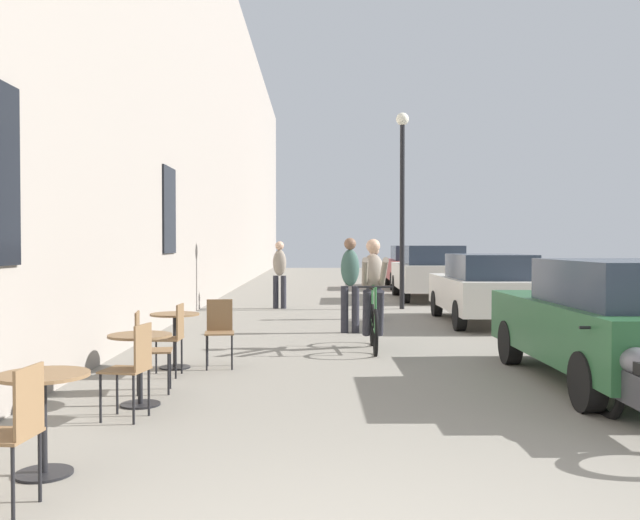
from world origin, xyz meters
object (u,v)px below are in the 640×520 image
at_px(parked_car_second, 485,287).
at_px(cafe_table_mid, 140,354).
at_px(parked_car_fourth, 413,266).
at_px(cafe_chair_far_toward_wall, 172,334).
at_px(cafe_chair_mid_toward_street, 133,364).
at_px(pedestrian_near, 350,279).
at_px(street_lamp, 402,185).
at_px(cyclist_on_bicycle, 373,297).
at_px(cafe_table_far, 175,328).
at_px(cafe_table_near, 43,401).
at_px(pedestrian_far, 280,271).
at_px(cafe_chair_near_toward_street, 13,427).
at_px(pedestrian_mid, 374,278).
at_px(cafe_chair_mid_toward_wall, 147,346).
at_px(cafe_chair_far_toward_street, 220,328).
at_px(parked_car_third, 429,271).
at_px(parked_car_nearest, 613,321).

bearing_deg(parked_car_second, cafe_table_mid, -126.22).
bearing_deg(parked_car_fourth, cafe_chair_far_toward_wall, -107.44).
bearing_deg(cafe_chair_mid_toward_street, pedestrian_near, 69.60).
xyz_separation_m(cafe_table_mid, street_lamp, (3.94, 10.33, 2.59)).
relative_size(cafe_table_mid, cyclist_on_bicycle, 0.41).
distance_m(cafe_table_far, street_lamp, 9.51).
xyz_separation_m(cafe_table_near, cafe_table_far, (0.07, 4.21, 0.00)).
height_order(pedestrian_near, pedestrian_far, pedestrian_near).
xyz_separation_m(cafe_table_near, cafe_chair_mid_toward_street, (0.22, 1.54, -0.00)).
bearing_deg(cafe_chair_mid_toward_street, cyclist_on_bicycle, 59.02).
relative_size(cafe_table_far, pedestrian_near, 0.41).
relative_size(cafe_table_near, cafe_chair_near_toward_street, 0.81).
distance_m(parked_car_second, parked_car_fourth, 11.55).
xyz_separation_m(pedestrian_mid, street_lamp, (0.90, 2.32, 2.21)).
bearing_deg(parked_car_fourth, pedestrian_far, -118.76).
relative_size(cafe_chair_mid_toward_wall, parked_car_fourth, 0.20).
xyz_separation_m(cafe_chair_far_toward_street, pedestrian_far, (0.37, 8.29, 0.44)).
distance_m(cafe_chair_mid_toward_wall, street_lamp, 10.84).
bearing_deg(parked_car_third, cafe_table_far, -114.86).
xyz_separation_m(cafe_table_mid, parked_car_fourth, (5.39, 18.71, 0.29)).
bearing_deg(pedestrian_near, pedestrian_mid, 74.64).
xyz_separation_m(cafe_chair_near_toward_street, pedestrian_far, (0.94, 13.24, 0.44)).
height_order(cafe_table_mid, cafe_table_far, same).
xyz_separation_m(cafe_chair_mid_toward_wall, pedestrian_far, (0.94, 9.87, 0.44)).
distance_m(cyclist_on_bicycle, parked_car_nearest, 3.79).
xyz_separation_m(cafe_table_near, cafe_table_mid, (0.15, 2.11, 0.00)).
relative_size(cafe_chair_mid_toward_street, pedestrian_near, 0.51).
distance_m(pedestrian_mid, street_lamp, 3.33).
xyz_separation_m(cafe_chair_far_toward_wall, parked_car_third, (5.12, 11.77, 0.30)).
bearing_deg(cafe_chair_far_toward_street, cafe_table_near, -98.61).
relative_size(pedestrian_far, parked_car_third, 0.38).
height_order(cafe_table_mid, parked_car_fourth, parked_car_fourth).
distance_m(cafe_chair_mid_toward_wall, parked_car_nearest, 5.27).
bearing_deg(cafe_table_far, cafe_chair_mid_toward_wall, -89.93).
bearing_deg(pedestrian_mid, parked_car_second, -20.85).
height_order(cyclist_on_bicycle, parked_car_third, cyclist_on_bicycle).
bearing_deg(cyclist_on_bicycle, pedestrian_mid, 85.05).
bearing_deg(cyclist_on_bicycle, cafe_chair_mid_toward_wall, -131.06).
bearing_deg(cafe_table_near, parked_car_fourth, 75.10).
distance_m(cafe_chair_far_toward_street, cyclist_on_bicycle, 2.70).
relative_size(street_lamp, parked_car_nearest, 1.20).
distance_m(pedestrian_near, pedestrian_mid, 2.39).
bearing_deg(pedestrian_far, pedestrian_near, -72.15).
bearing_deg(cyclist_on_bicycle, parked_car_fourth, 79.70).
bearing_deg(cafe_table_far, street_lamp, 63.97).
height_order(cafe_table_near, cafe_chair_far_toward_street, cafe_chair_far_toward_street).
height_order(cafe_chair_near_toward_street, pedestrian_near, pedestrian_near).
relative_size(parked_car_nearest, parked_car_third, 0.91).
bearing_deg(parked_car_second, cyclist_on_bicycle, -127.06).
xyz_separation_m(cafe_chair_near_toward_street, cafe_chair_mid_toward_street, (0.15, 2.20, 0.00)).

